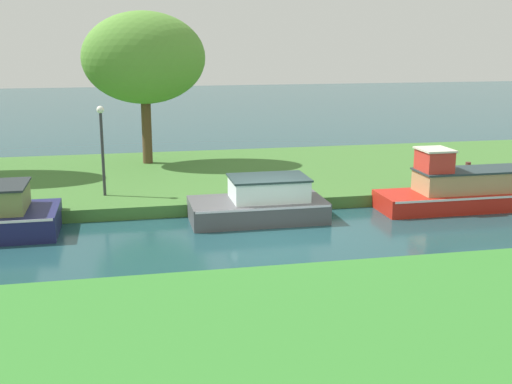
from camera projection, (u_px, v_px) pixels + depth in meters
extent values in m
plane|color=#1D444A|center=(271.00, 231.00, 19.04)|extent=(120.00, 120.00, 0.00)
cube|color=#417331|center=(231.00, 176.00, 25.66)|extent=(72.00, 10.00, 0.40)
cube|color=#357D2E|center=(398.00, 377.00, 10.42)|extent=(72.00, 10.00, 0.40)
cube|color=red|center=(493.00, 198.00, 21.69)|extent=(7.93, 1.74, 0.59)
cube|color=silver|center=(493.00, 191.00, 21.63)|extent=(7.77, 1.77, 0.07)
cube|color=tan|center=(483.00, 180.00, 21.46)|extent=(4.54, 1.32, 0.67)
cube|color=#273739|center=(484.00, 169.00, 21.38)|extent=(4.64, 1.39, 0.06)
cube|color=red|center=(434.00, 162.00, 20.94)|extent=(0.90, 1.11, 0.73)
cube|color=beige|center=(435.00, 149.00, 20.85)|extent=(1.00, 1.18, 0.06)
cube|color=#505054|center=(257.00, 210.00, 20.07)|extent=(4.17, 2.05, 0.65)
cube|color=white|center=(257.00, 201.00, 20.01)|extent=(4.09, 2.08, 0.07)
cube|color=white|center=(269.00, 189.00, 19.99)|extent=(2.30, 1.56, 0.65)
cube|color=#233536|center=(269.00, 178.00, 19.91)|extent=(2.40, 1.64, 0.06)
cylinder|color=#513A24|center=(146.00, 124.00, 26.87)|extent=(0.40, 0.40, 3.32)
ellipsoid|color=#5C9539|center=(144.00, 58.00, 26.20)|extent=(5.00, 3.24, 3.72)
cylinder|color=#333338|center=(103.00, 155.00, 21.31)|extent=(0.10, 0.10, 2.74)
sphere|color=white|center=(100.00, 110.00, 20.96)|extent=(0.24, 0.24, 0.24)
cylinder|color=#542F2B|center=(467.00, 174.00, 22.90)|extent=(0.19, 0.19, 0.86)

